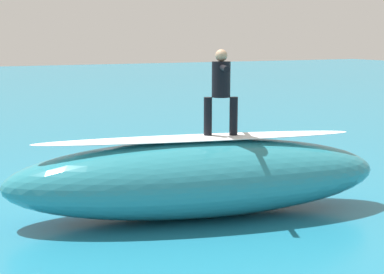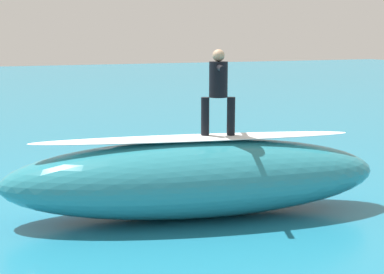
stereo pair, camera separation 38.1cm
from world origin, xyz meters
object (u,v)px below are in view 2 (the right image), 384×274
Objects in this scene: surfer_paddling at (169,164)px; surfer_riding at (218,86)px; surfboard_paddling at (173,171)px; surfboard_riding at (218,137)px.

surfer_riding is at bearing -26.82° from surfer_paddling.
surfer_riding reaches higher than surfboard_paddling.
surfboard_riding is 4.03m from surfer_paddling.
surfer_paddling is (-0.46, -3.77, -1.36)m from surfboard_riding.
surfboard_paddling is 1.30× the size of surfer_paddling.
surfer_paddling is (-0.46, -3.77, -2.37)m from surfer_riding.
surfboard_riding is at bearing -26.82° from surfer_paddling.
surfer_riding reaches higher than surfer_paddling.
surfer_riding is 1.02× the size of surfer_paddling.
surfboard_riding is 1.22× the size of surfer_paddling.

